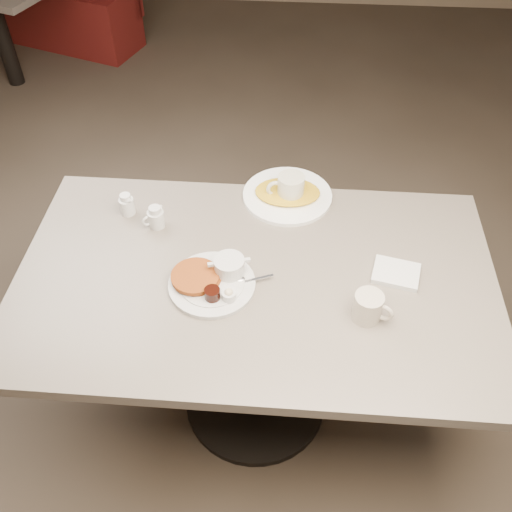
# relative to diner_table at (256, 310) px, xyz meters

# --- Properties ---
(room) EXTENTS (7.04, 8.04, 2.84)m
(room) POSITION_rel_diner_table_xyz_m (0.00, 0.00, 0.82)
(room) COLOR #4C3F33
(room) RESTS_ON ground
(diner_table) EXTENTS (1.50, 0.90, 0.75)m
(diner_table) POSITION_rel_diner_table_xyz_m (0.00, 0.00, 0.00)
(diner_table) COLOR slate
(diner_table) RESTS_ON ground
(main_plate) EXTENTS (0.35, 0.32, 0.07)m
(main_plate) POSITION_rel_diner_table_xyz_m (-0.13, -0.04, 0.19)
(main_plate) COLOR beige
(main_plate) RESTS_ON diner_table
(coffee_mug_near) EXTENTS (0.13, 0.11, 0.09)m
(coffee_mug_near) POSITION_rel_diner_table_xyz_m (0.34, -0.14, 0.22)
(coffee_mug_near) COLOR #BEB29F
(coffee_mug_near) RESTS_ON diner_table
(napkin) EXTENTS (0.16, 0.14, 0.02)m
(napkin) POSITION_rel_diner_table_xyz_m (0.44, 0.04, 0.18)
(napkin) COLOR silver
(napkin) RESTS_ON diner_table
(coffee_mug_far) EXTENTS (0.14, 0.11, 0.10)m
(coffee_mug_far) POSITION_rel_diner_table_xyz_m (0.09, 0.38, 0.22)
(coffee_mug_far) COLOR beige
(coffee_mug_far) RESTS_ON diner_table
(creamer_left) EXTENTS (0.08, 0.07, 0.08)m
(creamer_left) POSITION_rel_diner_table_xyz_m (-0.35, 0.21, 0.21)
(creamer_left) COLOR silver
(creamer_left) RESTS_ON diner_table
(creamer_right) EXTENTS (0.07, 0.07, 0.08)m
(creamer_right) POSITION_rel_diner_table_xyz_m (-0.46, 0.26, 0.21)
(creamer_right) COLOR silver
(creamer_right) RESTS_ON diner_table
(hash_plate) EXTENTS (0.32, 0.32, 0.04)m
(hash_plate) POSITION_rel_diner_table_xyz_m (0.08, 0.39, 0.18)
(hash_plate) COLOR white
(hash_plate) RESTS_ON diner_table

